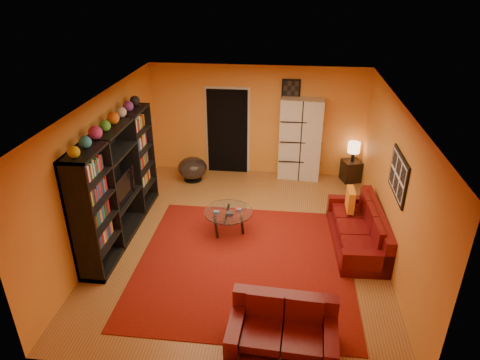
# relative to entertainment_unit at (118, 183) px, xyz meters

# --- Properties ---
(floor) EXTENTS (6.00, 6.00, 0.00)m
(floor) POSITION_rel_entertainment_unit_xyz_m (2.27, 0.00, -1.05)
(floor) COLOR brown
(floor) RESTS_ON ground
(ceiling) EXTENTS (6.00, 6.00, 0.00)m
(ceiling) POSITION_rel_entertainment_unit_xyz_m (2.27, 0.00, 1.55)
(ceiling) COLOR white
(ceiling) RESTS_ON wall_back
(wall_back) EXTENTS (6.00, 0.00, 6.00)m
(wall_back) POSITION_rel_entertainment_unit_xyz_m (2.27, 3.00, 0.25)
(wall_back) COLOR orange
(wall_back) RESTS_ON floor
(wall_front) EXTENTS (6.00, 0.00, 6.00)m
(wall_front) POSITION_rel_entertainment_unit_xyz_m (2.27, -3.00, 0.25)
(wall_front) COLOR orange
(wall_front) RESTS_ON floor
(wall_left) EXTENTS (0.00, 6.00, 6.00)m
(wall_left) POSITION_rel_entertainment_unit_xyz_m (-0.23, 0.00, 0.25)
(wall_left) COLOR orange
(wall_left) RESTS_ON floor
(wall_right) EXTENTS (0.00, 6.00, 6.00)m
(wall_right) POSITION_rel_entertainment_unit_xyz_m (4.78, 0.00, 0.25)
(wall_right) COLOR orange
(wall_right) RESTS_ON floor
(rug) EXTENTS (3.60, 3.60, 0.01)m
(rug) POSITION_rel_entertainment_unit_xyz_m (2.38, -0.70, -1.04)
(rug) COLOR #630F0B
(rug) RESTS_ON floor
(doorway) EXTENTS (0.95, 0.10, 2.04)m
(doorway) POSITION_rel_entertainment_unit_xyz_m (1.57, 2.96, -0.03)
(doorway) COLOR black
(doorway) RESTS_ON floor
(wall_art_right) EXTENTS (0.03, 1.00, 0.70)m
(wall_art_right) POSITION_rel_entertainment_unit_xyz_m (4.75, -0.30, 0.55)
(wall_art_right) COLOR black
(wall_art_right) RESTS_ON wall_right
(wall_art_back) EXTENTS (0.42, 0.03, 0.52)m
(wall_art_back) POSITION_rel_entertainment_unit_xyz_m (3.02, 2.98, 1.00)
(wall_art_back) COLOR black
(wall_art_back) RESTS_ON wall_back
(entertainment_unit) EXTENTS (0.45, 3.00, 2.10)m
(entertainment_unit) POSITION_rel_entertainment_unit_xyz_m (0.00, 0.00, 0.00)
(entertainment_unit) COLOR black
(entertainment_unit) RESTS_ON floor
(tv) EXTENTS (0.93, 0.12, 0.53)m
(tv) POSITION_rel_entertainment_unit_xyz_m (0.05, -0.09, -0.06)
(tv) COLOR black
(tv) RESTS_ON entertainment_unit
(sofa) EXTENTS (0.92, 2.06, 0.85)m
(sofa) POSITION_rel_entertainment_unit_xyz_m (4.41, 0.12, -0.76)
(sofa) COLOR #540B0E
(sofa) RESTS_ON rug
(loveseat) EXTENTS (1.43, 0.91, 0.85)m
(loveseat) POSITION_rel_entertainment_unit_xyz_m (3.06, -2.42, -0.76)
(loveseat) COLOR #540B0E
(loveseat) RESTS_ON rug
(throw_pillow) EXTENTS (0.12, 0.42, 0.42)m
(throw_pillow) POSITION_rel_entertainment_unit_xyz_m (4.22, 0.62, -0.42)
(throw_pillow) COLOR orange
(throw_pillow) RESTS_ON sofa
(coffee_table) EXTENTS (0.91, 0.91, 0.46)m
(coffee_table) POSITION_rel_entertainment_unit_xyz_m (1.97, 0.21, -0.63)
(coffee_table) COLOR silver
(coffee_table) RESTS_ON floor
(storage_cabinet) EXTENTS (0.99, 0.51, 1.92)m
(storage_cabinet) POSITION_rel_entertainment_unit_xyz_m (3.31, 2.80, -0.09)
(storage_cabinet) COLOR silver
(storage_cabinet) RESTS_ON floor
(bowl_chair) EXTENTS (0.68, 0.68, 0.56)m
(bowl_chair) POSITION_rel_entertainment_unit_xyz_m (0.82, 2.35, -0.75)
(bowl_chair) COLOR black
(bowl_chair) RESTS_ON floor
(side_table) EXTENTS (0.50, 0.50, 0.50)m
(side_table) POSITION_rel_entertainment_unit_xyz_m (4.53, 2.75, -0.80)
(side_table) COLOR black
(side_table) RESTS_ON floor
(table_lamp) EXTENTS (0.27, 0.27, 0.46)m
(table_lamp) POSITION_rel_entertainment_unit_xyz_m (4.53, 2.75, -0.23)
(table_lamp) COLOR black
(table_lamp) RESTS_ON side_table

